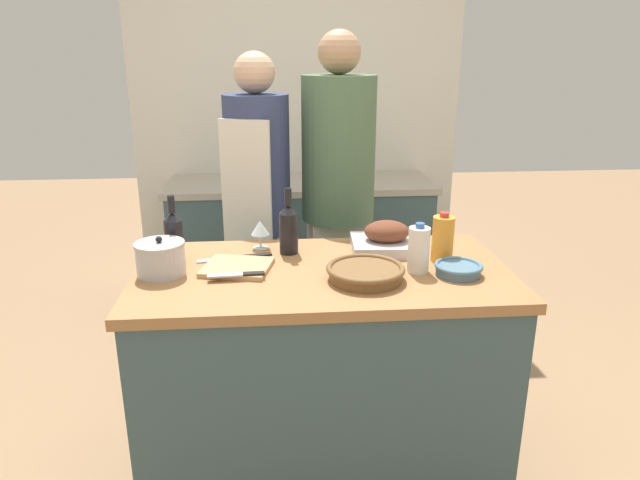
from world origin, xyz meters
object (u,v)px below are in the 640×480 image
object	(u,v)px
milk_jug	(419,249)
condiment_bottle_tall	(361,169)
condiment_bottle_short	(331,172)
person_cook_guest	(338,194)
wine_bottle_dark	(174,235)
mixing_bowl	(458,269)
cutting_board	(237,267)
wine_glass_left	(260,229)
roasting_pan	(387,239)
stock_pot	(161,258)
juice_jug	(443,239)
knife_paring	(238,275)
wicker_basket	(365,272)
wine_bottle_green	(289,228)
person_cook_aproned	(259,206)
knife_chef	(238,258)

from	to	relation	value
milk_jug	condiment_bottle_tall	world-z (taller)	milk_jug
condiment_bottle_short	person_cook_guest	xyz separation A→B (m)	(-0.04, -0.78, 0.04)
wine_bottle_dark	mixing_bowl	bearing A→B (deg)	-13.03
cutting_board	wine_glass_left	xyz separation A→B (m)	(0.08, 0.24, 0.08)
roasting_pan	stock_pot	world-z (taller)	stock_pot
juice_jug	knife_paring	distance (m)	0.80
wicker_basket	juice_jug	size ratio (longest dim) A/B	1.45
stock_pot	condiment_bottle_tall	size ratio (longest dim) A/B	1.25
milk_jug	condiment_bottle_short	size ratio (longest dim) A/B	1.44
stock_pot	wine_bottle_dark	xyz separation A→B (m)	(0.03, 0.15, 0.04)
wine_bottle_green	person_cook_aproned	world-z (taller)	person_cook_aproned
person_cook_aproned	wine_bottle_green	bearing A→B (deg)	-56.73
wicker_basket	person_cook_guest	bearing A→B (deg)	89.59
milk_jug	wine_bottle_green	distance (m)	0.54
juice_jug	condiment_bottle_tall	bearing A→B (deg)	92.86
mixing_bowl	knife_chef	world-z (taller)	mixing_bowl
knife_chef	roasting_pan	bearing A→B (deg)	4.38
juice_jug	knife_chef	bearing A→B (deg)	173.35
knife_chef	person_cook_guest	distance (m)	0.83
wine_bottle_green	condiment_bottle_tall	distance (m)	1.52
wine_bottle_dark	condiment_bottle_short	world-z (taller)	wine_bottle_dark
wicker_basket	milk_jug	bearing A→B (deg)	16.94
wine_bottle_dark	condiment_bottle_short	size ratio (longest dim) A/B	2.00
wicker_basket	person_cook_aproned	world-z (taller)	person_cook_aproned
cutting_board	juice_jug	distance (m)	0.80
juice_jug	roasting_pan	bearing A→B (deg)	143.93
wine_bottle_dark	condiment_bottle_short	bearing A→B (deg)	62.16
milk_jug	wine_glass_left	bearing A→B (deg)	151.66
condiment_bottle_short	wine_glass_left	bearing A→B (deg)	-107.95
roasting_pan	person_cook_aproned	xyz separation A→B (m)	(-0.54, 0.60, -0.01)
wine_bottle_green	wine_glass_left	xyz separation A→B (m)	(-0.12, 0.07, -0.02)
stock_pot	person_cook_aproned	world-z (taller)	person_cook_aproned
wine_bottle_green	wine_bottle_dark	world-z (taller)	wine_bottle_green
wine_bottle_green	condiment_bottle_short	size ratio (longest dim) A/B	2.06
wicker_basket	wine_bottle_dark	size ratio (longest dim) A/B	1.08
wine_bottle_dark	cutting_board	bearing A→B (deg)	-26.47
roasting_pan	mixing_bowl	distance (m)	0.36
wicker_basket	wine_bottle_dark	bearing A→B (deg)	159.66
roasting_pan	wicker_basket	bearing A→B (deg)	-113.88
wicker_basket	milk_jug	size ratio (longest dim) A/B	1.50
cutting_board	knife_paring	world-z (taller)	knife_paring
person_cook_guest	juice_jug	bearing A→B (deg)	-72.52
cutting_board	stock_pot	size ratio (longest dim) A/B	1.57
wine_bottle_green	condiment_bottle_short	bearing A→B (deg)	77.33
stock_pot	juice_jug	distance (m)	1.07
stock_pot	knife_chef	bearing A→B (deg)	28.64
mixing_bowl	wine_bottle_dark	world-z (taller)	wine_bottle_dark
juice_jug	wine_glass_left	distance (m)	0.74
person_cook_guest	cutting_board	bearing A→B (deg)	-126.44
wine_bottle_green	condiment_bottle_short	world-z (taller)	wine_bottle_green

